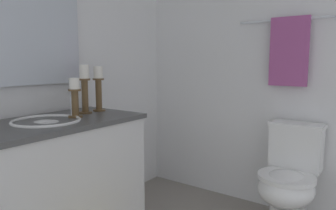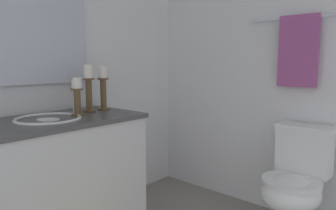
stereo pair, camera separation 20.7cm
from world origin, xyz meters
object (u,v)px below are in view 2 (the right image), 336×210
vanity_cabinet (52,185)px  toilet (295,184)px  candle_holder_mid (77,96)px  mirror (22,25)px  sink_basin (49,125)px  towel_near_vanity (298,51)px  candle_holder_short (89,87)px  candle_holder_tall (103,87)px  towel_bar (301,18)px

vanity_cabinet → toilet: (1.09, 1.19, -0.06)m
candle_holder_mid → mirror: bearing=-146.8°
vanity_cabinet → sink_basin: size_ratio=2.92×
towel_near_vanity → sink_basin: bearing=-125.5°
sink_basin → candle_holder_short: (-0.06, 0.34, 0.22)m
candle_holder_short → toilet: 1.58m
candle_holder_mid → toilet: bearing=42.9°
mirror → toilet: (1.37, 1.19, -1.07)m
vanity_cabinet → candle_holder_mid: bearing=84.2°
vanity_cabinet → candle_holder_tall: candle_holder_tall is taller
mirror → towel_bar: (1.27, 1.42, 0.07)m
vanity_cabinet → towel_near_vanity: size_ratio=2.29×
candle_holder_tall → toilet: candle_holder_tall is taller
toilet → towel_near_vanity: bearing=116.0°
towel_bar → toilet: bearing=-65.8°
vanity_cabinet → towel_bar: (0.99, 1.42, 1.08)m
mirror → candle_holder_short: (0.22, 0.34, -0.41)m
towel_bar → candle_holder_tall: bearing=-138.0°
sink_basin → candle_holder_tall: size_ratio=1.26×
mirror → towel_near_vanity: size_ratio=1.85×
sink_basin → candle_holder_mid: 0.26m
candle_holder_tall → sink_basin: bearing=-82.6°
vanity_cabinet → toilet: vanity_cabinet is taller
sink_basin → candle_holder_tall: 0.51m
sink_basin → towel_near_vanity: bearing=54.5°
towel_bar → mirror: bearing=-132.0°
candle_holder_tall → candle_holder_short: size_ratio=0.96×
vanity_cabinet → candle_holder_tall: bearing=97.4°
mirror → candle_holder_mid: mirror is taller
sink_basin → towel_near_vanity: size_ratio=0.78×
towel_near_vanity → candle_holder_tall: bearing=-138.6°
towel_bar → towel_near_vanity: size_ratio=1.55×
candle_holder_short → towel_bar: 1.58m
vanity_cabinet → towel_bar: size_ratio=1.48×
candle_holder_mid → candle_holder_tall: bearing=106.5°
toilet → towel_near_vanity: towel_near_vanity is taller
candle_holder_tall → toilet: size_ratio=0.43×
vanity_cabinet → towel_bar: towel_bar is taller
candle_holder_tall → candle_holder_short: candle_holder_short is taller
vanity_cabinet → toilet: bearing=47.5°
vanity_cabinet → mirror: 1.05m
mirror → candle_holder_mid: (0.30, 0.20, -0.46)m
toilet → towel_bar: bearing=114.2°
candle_holder_tall → towel_bar: bearing=42.0°
candle_holder_short → towel_near_vanity: (1.05, 1.06, 0.25)m
candle_holder_tall → towel_bar: towel_bar is taller
candle_holder_mid → toilet: 1.59m
sink_basin → mirror: mirror is taller
sink_basin → toilet: sink_basin is taller
mirror → candle_holder_tall: (0.22, 0.47, -0.42)m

